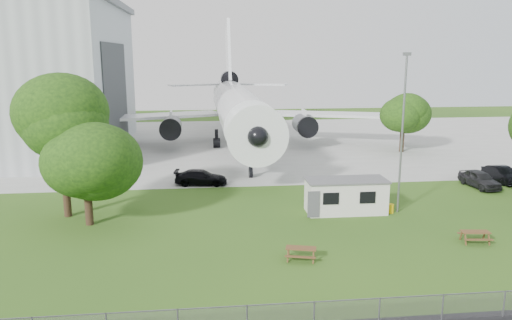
{
  "coord_description": "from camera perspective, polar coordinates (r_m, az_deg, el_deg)",
  "views": [
    {
      "loc": [
        -6.82,
        -29.32,
        12.02
      ],
      "look_at": [
        -2.64,
        8.0,
        4.0
      ],
      "focal_mm": 35.0,
      "sensor_mm": 36.0,
      "label": 1
    }
  ],
  "objects": [
    {
      "name": "car_ne_hatch",
      "position": [
        50.0,
        24.18,
        -2.01
      ],
      "size": [
        2.28,
        4.74,
        1.56
      ],
      "primitive_type": "imported",
      "rotation": [
        0.0,
        0.0,
        0.1
      ],
      "color": "black",
      "rests_on": "ground"
    },
    {
      "name": "tree_far_apron",
      "position": [
        64.18,
        16.51,
        5.06
      ],
      "size": [
        5.88,
        5.88,
        7.7
      ],
      "color": "#382619",
      "rests_on": "ground"
    },
    {
      "name": "site_cabin",
      "position": [
        39.1,
        10.24,
        -4.04
      ],
      "size": [
        6.76,
        2.75,
        2.62
      ],
      "color": "silver",
      "rests_on": "ground"
    },
    {
      "name": "car_ne_sedan",
      "position": [
        52.91,
        26.3,
        -1.51
      ],
      "size": [
        1.74,
        4.61,
        1.5
      ],
      "primitive_type": "imported",
      "rotation": [
        0.0,
        0.0,
        0.03
      ],
      "color": "black",
      "rests_on": "ground"
    },
    {
      "name": "tree_west_small",
      "position": [
        36.79,
        -18.95,
        0.23
      ],
      "size": [
        7.65,
        7.65,
        8.73
      ],
      "color": "#382619",
      "rests_on": "ground"
    },
    {
      "name": "picnic_east",
      "position": [
        35.81,
        23.69,
        -8.62
      ],
      "size": [
        1.97,
        1.71,
        0.76
      ],
      "primitive_type": null,
      "rotation": [
        0.0,
        0.0,
        -0.12
      ],
      "color": "brown",
      "rests_on": "ground"
    },
    {
      "name": "picnic_west",
      "position": [
        30.43,
        5.14,
        -11.26
      ],
      "size": [
        2.12,
        1.91,
        0.76
      ],
      "primitive_type": null,
      "rotation": [
        0.0,
        0.0,
        -0.26
      ],
      "color": "brown",
      "rests_on": "ground"
    },
    {
      "name": "lamp_mast",
      "position": [
        39.03,
        16.35,
        2.69
      ],
      "size": [
        0.16,
        0.16,
        12.0
      ],
      "primitive_type": "cylinder",
      "color": "slate",
      "rests_on": "ground"
    },
    {
      "name": "ground",
      "position": [
        32.42,
        6.32,
        -9.79
      ],
      "size": [
        160.0,
        160.0,
        0.0
      ],
      "primitive_type": "plane",
      "color": "#40681E"
    },
    {
      "name": "tree_west_big",
      "position": [
        38.95,
        -21.43,
        4.12
      ],
      "size": [
        7.21,
        7.21,
        10.83
      ],
      "color": "#382619",
      "rests_on": "ground"
    },
    {
      "name": "concrete_apron",
      "position": [
        68.72,
        -0.59,
        2.0
      ],
      "size": [
        120.0,
        46.0,
        0.03
      ],
      "primitive_type": "cube",
      "color": "#B7B7B2",
      "rests_on": "ground"
    },
    {
      "name": "airliner",
      "position": [
        65.7,
        -2.16,
        6.15
      ],
      "size": [
        46.36,
        47.73,
        17.69
      ],
      "color": "white",
      "rests_on": "ground"
    },
    {
      "name": "car_apron_van",
      "position": [
        46.81,
        -6.31,
        -2.01
      ],
      "size": [
        5.07,
        2.53,
        1.41
      ],
      "primitive_type": "imported",
      "rotation": [
        0.0,
        0.0,
        1.45
      ],
      "color": "black",
      "rests_on": "ground"
    }
  ]
}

